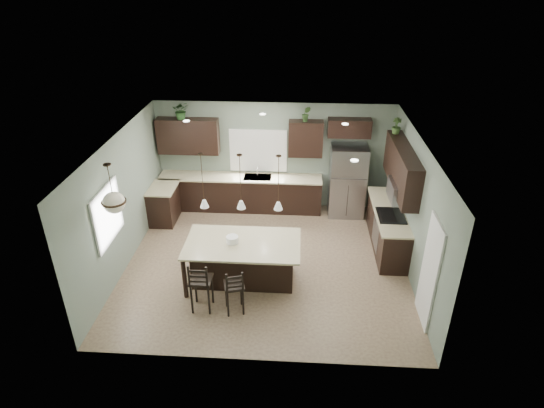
{
  "coord_description": "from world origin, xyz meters",
  "views": [
    {
      "loc": [
        0.64,
        -8.13,
        5.8
      ],
      "look_at": [
        0.1,
        0.4,
        1.25
      ],
      "focal_mm": 30.0,
      "sensor_mm": 36.0,
      "label": 1
    }
  ],
  "objects_px": {
    "bar_stool_center": "(234,290)",
    "plant_back_left": "(181,110)",
    "serving_dish": "(232,240)",
    "bar_stool_left": "(201,285)",
    "kitchen_island": "(243,262)",
    "refrigerator": "(347,181)"
  },
  "relations": [
    {
      "from": "bar_stool_center",
      "to": "plant_back_left",
      "type": "height_order",
      "value": "plant_back_left"
    },
    {
      "from": "serving_dish",
      "to": "bar_stool_left",
      "type": "relative_size",
      "value": 0.22
    },
    {
      "from": "kitchen_island",
      "to": "bar_stool_left",
      "type": "height_order",
      "value": "bar_stool_left"
    },
    {
      "from": "kitchen_island",
      "to": "bar_stool_center",
      "type": "relative_size",
      "value": 2.33
    },
    {
      "from": "bar_stool_left",
      "to": "plant_back_left",
      "type": "relative_size",
      "value": 2.46
    },
    {
      "from": "kitchen_island",
      "to": "bar_stool_center",
      "type": "xyz_separation_m",
      "value": [
        -0.06,
        -0.91,
        0.03
      ]
    },
    {
      "from": "kitchen_island",
      "to": "plant_back_left",
      "type": "distance_m",
      "value": 4.28
    },
    {
      "from": "refrigerator",
      "to": "plant_back_left",
      "type": "distance_m",
      "value": 4.48
    },
    {
      "from": "kitchen_island",
      "to": "plant_back_left",
      "type": "xyz_separation_m",
      "value": [
        -1.84,
        3.2,
        2.16
      ]
    },
    {
      "from": "refrigerator",
      "to": "bar_stool_left",
      "type": "bearing_deg",
      "value": -127.26
    },
    {
      "from": "bar_stool_left",
      "to": "bar_stool_center",
      "type": "height_order",
      "value": "bar_stool_left"
    },
    {
      "from": "kitchen_island",
      "to": "serving_dish",
      "type": "bearing_deg",
      "value": -180.0
    },
    {
      "from": "serving_dish",
      "to": "bar_stool_center",
      "type": "bearing_deg",
      "value": -81.08
    },
    {
      "from": "bar_stool_left",
      "to": "plant_back_left",
      "type": "height_order",
      "value": "plant_back_left"
    },
    {
      "from": "kitchen_island",
      "to": "bar_stool_center",
      "type": "bearing_deg",
      "value": -93.49
    },
    {
      "from": "refrigerator",
      "to": "kitchen_island",
      "type": "xyz_separation_m",
      "value": [
        -2.3,
        -3.03,
        -0.46
      ]
    },
    {
      "from": "serving_dish",
      "to": "bar_stool_center",
      "type": "relative_size",
      "value": 0.25
    },
    {
      "from": "serving_dish",
      "to": "plant_back_left",
      "type": "distance_m",
      "value": 3.95
    },
    {
      "from": "bar_stool_center",
      "to": "plant_back_left",
      "type": "distance_m",
      "value": 4.97
    },
    {
      "from": "refrigerator",
      "to": "bar_stool_left",
      "type": "xyz_separation_m",
      "value": [
        -2.97,
        -3.91,
        -0.38
      ]
    },
    {
      "from": "refrigerator",
      "to": "bar_stool_center",
      "type": "relative_size",
      "value": 1.89
    },
    {
      "from": "serving_dish",
      "to": "bar_stool_left",
      "type": "height_order",
      "value": "bar_stool_left"
    }
  ]
}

